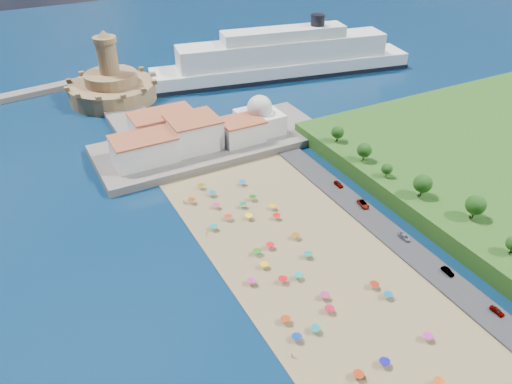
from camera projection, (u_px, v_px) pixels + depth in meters
ground at (285, 263)px, 138.43m from camera, size 700.00×700.00×0.00m
terrace at (212, 143)px, 195.50m from camera, size 90.00×36.00×3.00m
jetty at (132, 121)px, 212.91m from camera, size 18.00×70.00×2.40m
waterfront_buildings at (179, 135)px, 187.36m from camera, size 57.00×29.00×11.00m
domed_building at (260, 117)px, 197.77m from camera, size 16.00×16.00×15.00m
fortress at (112, 86)px, 232.09m from camera, size 40.00×40.00×32.40m
cruise_ship at (283, 59)px, 257.72m from camera, size 138.73×44.59×29.98m
beach_parasols at (309, 288)px, 127.41m from camera, size 31.96×115.83×2.20m
beachgoers at (272, 279)px, 131.61m from camera, size 31.68×99.46×1.86m
parked_cars at (391, 226)px, 150.55m from camera, size 3.20×69.65×1.42m
hillside_trees at (449, 202)px, 146.02m from camera, size 13.80×109.72×7.54m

